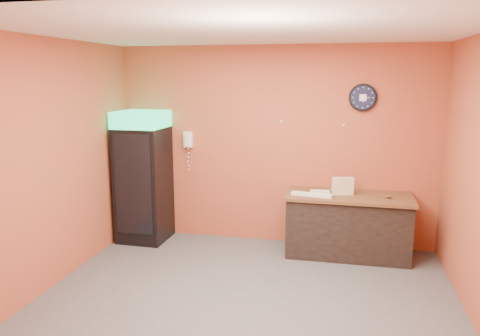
# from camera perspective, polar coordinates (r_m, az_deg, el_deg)

# --- Properties ---
(floor) EXTENTS (4.50, 4.50, 0.00)m
(floor) POSITION_cam_1_polar(r_m,az_deg,el_deg) (5.18, 0.67, -16.12)
(floor) COLOR #47474C
(floor) RESTS_ON ground
(back_wall) EXTENTS (4.50, 0.02, 2.80)m
(back_wall) POSITION_cam_1_polar(r_m,az_deg,el_deg) (6.65, 4.18, 2.70)
(back_wall) COLOR #B34932
(back_wall) RESTS_ON floor
(left_wall) EXTENTS (0.02, 4.00, 2.80)m
(left_wall) POSITION_cam_1_polar(r_m,az_deg,el_deg) (5.60, -22.47, 0.28)
(left_wall) COLOR #B34932
(left_wall) RESTS_ON floor
(ceiling) EXTENTS (4.50, 4.00, 0.02)m
(ceiling) POSITION_cam_1_polar(r_m,az_deg,el_deg) (4.62, 0.75, 16.43)
(ceiling) COLOR white
(ceiling) RESTS_ON back_wall
(beverage_cooler) EXTENTS (0.68, 0.69, 1.89)m
(beverage_cooler) POSITION_cam_1_polar(r_m,az_deg,el_deg) (6.87, -11.81, -1.27)
(beverage_cooler) COLOR black
(beverage_cooler) RESTS_ON floor
(prep_counter) EXTENTS (1.59, 0.71, 0.79)m
(prep_counter) POSITION_cam_1_polar(r_m,az_deg,el_deg) (6.47, 12.99, -6.94)
(prep_counter) COLOR black
(prep_counter) RESTS_ON floor
(wall_clock) EXTENTS (0.37, 0.06, 0.37)m
(wall_clock) POSITION_cam_1_polar(r_m,az_deg,el_deg) (6.49, 14.75, 8.31)
(wall_clock) COLOR black
(wall_clock) RESTS_ON back_wall
(wall_phone) EXTENTS (0.13, 0.11, 0.23)m
(wall_phone) POSITION_cam_1_polar(r_m,az_deg,el_deg) (6.88, -6.34, 3.47)
(wall_phone) COLOR white
(wall_phone) RESTS_ON back_wall
(butcher_paper) EXTENTS (1.66, 0.82, 0.04)m
(butcher_paper) POSITION_cam_1_polar(r_m,az_deg,el_deg) (6.35, 13.15, -3.36)
(butcher_paper) COLOR brown
(butcher_paper) RESTS_ON prep_counter
(sub_roll_stack) EXTENTS (0.29, 0.16, 0.23)m
(sub_roll_stack) POSITION_cam_1_polar(r_m,az_deg,el_deg) (6.30, 12.42, -2.18)
(sub_roll_stack) COLOR beige
(sub_roll_stack) RESTS_ON butcher_paper
(wrapped_sandwich_left) EXTENTS (0.28, 0.15, 0.04)m
(wrapped_sandwich_left) POSITION_cam_1_polar(r_m,az_deg,el_deg) (6.21, 7.51, -3.13)
(wrapped_sandwich_left) COLOR white
(wrapped_sandwich_left) RESTS_ON butcher_paper
(wrapped_sandwich_mid) EXTENTS (0.29, 0.16, 0.04)m
(wrapped_sandwich_mid) POSITION_cam_1_polar(r_m,az_deg,el_deg) (6.15, 9.94, -3.34)
(wrapped_sandwich_mid) COLOR white
(wrapped_sandwich_mid) RESTS_ON butcher_paper
(wrapped_sandwich_right) EXTENTS (0.27, 0.13, 0.04)m
(wrapped_sandwich_right) POSITION_cam_1_polar(r_m,az_deg,el_deg) (6.35, 9.71, -2.89)
(wrapped_sandwich_right) COLOR white
(wrapped_sandwich_right) RESTS_ON butcher_paper
(kitchen_tool) EXTENTS (0.07, 0.07, 0.07)m
(kitchen_tool) POSITION_cam_1_polar(r_m,az_deg,el_deg) (6.44, 11.23, -2.60)
(kitchen_tool) COLOR silver
(kitchen_tool) RESTS_ON butcher_paper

